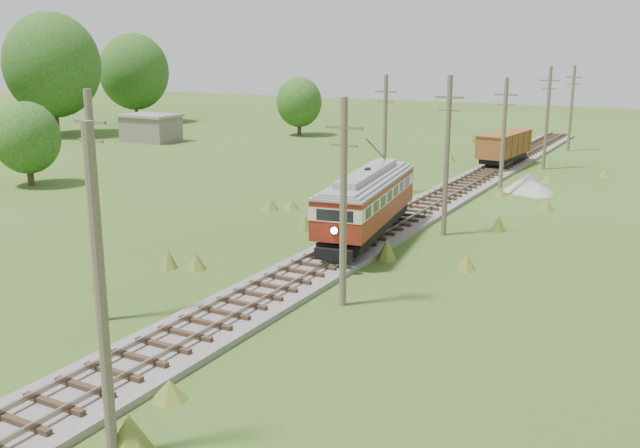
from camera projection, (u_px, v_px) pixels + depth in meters
The scene contains 17 objects.
railbed_main at pixel (411, 215), 44.88m from camera, with size 3.60×96.00×0.57m.
streetcar at pixel (367, 198), 38.72m from camera, with size 4.48×11.67×5.28m.
gondola at pixel (504, 145), 63.46m from camera, with size 3.20×7.96×2.58m.
gravel_pile at pixel (530, 184), 52.74m from camera, with size 3.76×3.99×1.37m.
utility_pole_r_1 at pixel (101, 298), 17.73m from camera, with size 0.30×0.30×8.80m.
utility_pole_r_2 at pixel (343, 202), 28.70m from camera, with size 1.60×0.30×8.60m.
utility_pole_r_3 at pixel (447, 155), 39.77m from camera, with size 1.60×0.30×9.00m.
utility_pole_r_4 at pixel (503, 135), 51.00m from camera, with size 1.60×0.30×8.40m.
utility_pole_r_5 at pixel (547, 117), 61.82m from camera, with size 1.60×0.30×8.90m.
utility_pole_r_6 at pixel (571, 107), 73.01m from camera, with size 1.60×0.30×8.70m.
utility_pole_l_a at pixel (96, 206), 27.04m from camera, with size 1.60×0.30×9.00m.
utility_pole_l_b at pixel (385, 134), 51.06m from camera, with size 1.60×0.30×8.60m.
tree_left_4 at pixel (52, 65), 85.08m from camera, with size 11.34×11.34×14.61m.
tree_left_5 at pixel (134, 72), 99.94m from camera, with size 9.66×9.66×12.44m.
tree_mid_a at pixel (299, 102), 85.94m from camera, with size 5.46×5.46×7.03m.
tree_mid_c at pixel (27, 138), 54.60m from camera, with size 5.04×5.04×6.49m.
shed at pixel (151, 128), 81.05m from camera, with size 6.40×4.40×3.10m.
Camera 1 is at (15.94, -7.08, 10.47)m, focal length 40.00 mm.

